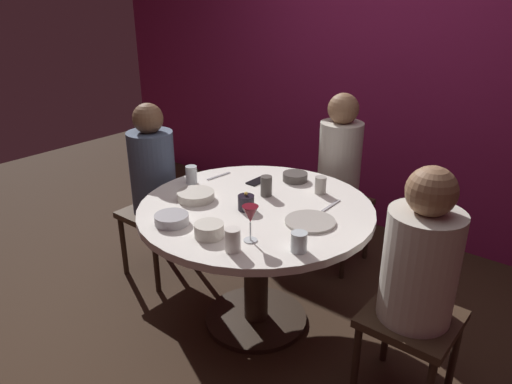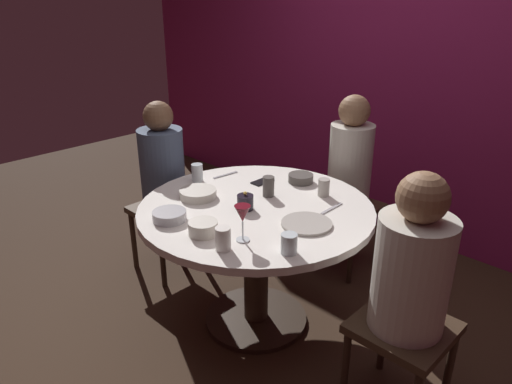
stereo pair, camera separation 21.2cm
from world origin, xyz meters
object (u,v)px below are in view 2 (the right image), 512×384
Objects in this scene: seated_diner_back at (350,166)px; cup_near_candle at (223,239)px; cup_far_edge at (289,244)px; cell_phone at (263,181)px; bowl_serving_large at (169,216)px; candle_holder at (245,202)px; bowl_small_white at (301,178)px; cup_by_left_diner at (197,173)px; cup_by_right_diner at (324,187)px; dining_table at (256,233)px; seated_diner_left at (163,171)px; dinner_plate at (307,224)px; bowl_salad_center at (198,194)px; bowl_sauce_side at (203,228)px; seated_diner_right at (411,273)px; cup_center_front at (268,186)px; wine_glass at (243,215)px.

seated_diner_back is 1.35m from cup_near_candle.
cell_phone is at bearing 141.38° from cup_far_edge.
candle_holder is at bearing 63.07° from bowl_serving_large.
bowl_small_white is 0.91m from cup_near_candle.
cup_by_left_diner is at bearing -29.74° from seated_diner_back.
cell_phone is (-0.20, 0.34, -0.04)m from candle_holder.
candle_holder is 0.47m from cup_by_right_diner.
candle_holder reaches higher than dining_table.
seated_diner_left is at bearing 157.88° from cup_near_candle.
seated_diner_left is 1.19m from dinner_plate.
dining_table is 0.51m from bowl_serving_large.
cup_by_left_diner reaches higher than dinner_plate.
bowl_small_white is (-0.04, 0.43, 0.19)m from dining_table.
cup_by_left_diner is at bearing 141.37° from bowl_salad_center.
bowl_small_white is at bearing 44.93° from cell_phone.
bowl_small_white is at bearing 42.62° from cup_by_left_diner.
seated_diner_left reaches higher than cup_by_left_diner.
bowl_sauce_side is at bearing -124.97° from dinner_plate.
seated_diner_right is 11.66× the size of candle_holder.
cup_center_front reaches higher than cup_near_candle.
seated_diner_back is at bearing 100.50° from wine_glass.
dinner_plate is at bearing -1.14° from seated_diner_right.
seated_diner_left is 10.96× the size of cup_near_candle.
seated_diner_right is 0.96m from cup_center_front.
bowl_small_white is (0.81, 0.43, 0.05)m from seated_diner_left.
candle_holder is at bearing 14.14° from bowl_salad_center.
bowl_serving_large is at bearing -115.00° from cup_by_right_diner.
cup_far_edge is (0.45, -1.15, 0.05)m from seated_diner_back.
bowl_small_white reaches higher than dinner_plate.
cell_phone is 0.68× the size of bowl_salad_center.
bowl_sauce_side is (-0.86, -0.41, 0.05)m from seated_diner_right.
seated_diner_back is 4.80× the size of dinner_plate.
cup_by_left_diner is (-0.73, 0.45, -0.00)m from cup_near_candle.
seated_diner_right is 1.22m from bowl_salad_center.
dining_table is 11.02× the size of cup_center_front.
bowl_serving_large is (-0.19, -0.43, 0.19)m from dining_table.
cup_far_edge is at bearing -37.75° from cell_phone.
seated_diner_right is 0.77m from wine_glass.
cup_by_left_diner is 1.08× the size of cup_by_right_diner.
cup_near_candle reaches higher than candle_holder.
wine_glass is (1.08, -0.32, 0.15)m from seated_diner_left.
wine_glass is 0.44m from bowl_serving_large.
bowl_small_white is 0.85m from cup_far_edge.
cell_phone is 0.23m from bowl_small_white.
bowl_serving_large is 0.54m from cup_by_left_diner.
wine_glass is 1.62× the size of cup_near_candle.
bowl_sauce_side is (0.24, 0.02, 0.01)m from bowl_serving_large.
cup_by_right_diner is (0.19, 0.43, 0.01)m from candle_holder.
seated_diner_back reaches higher than bowl_small_white.
seated_diner_back is at bearing 81.73° from bowl_serving_large.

